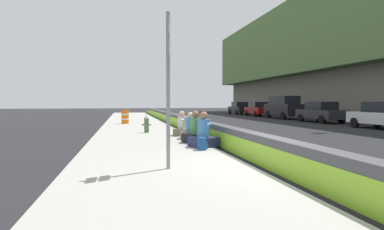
{
  "coord_description": "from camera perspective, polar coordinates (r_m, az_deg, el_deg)",
  "views": [
    {
      "loc": [
        -7.12,
        3.49,
        1.69
      ],
      "look_at": [
        5.84,
        0.69,
        1.14
      ],
      "focal_mm": 29.66,
      "sensor_mm": 36.0,
      "label": 1
    }
  ],
  "objects": [
    {
      "name": "ground_plane",
      "position": [
        8.1,
        13.81,
        -9.73
      ],
      "size": [
        160.0,
        160.0,
        0.0
      ],
      "primitive_type": "plane",
      "color": "#232326",
      "rests_on": "ground"
    },
    {
      "name": "sidewalk_strip",
      "position": [
        7.35,
        -5.42,
        -10.38
      ],
      "size": [
        80.0,
        4.4,
        0.14
      ],
      "primitive_type": "cube",
      "color": "#A8A59E",
      "rests_on": "ground_plane"
    },
    {
      "name": "jersey_barrier",
      "position": [
        8.02,
        13.82,
        -6.77
      ],
      "size": [
        76.0,
        0.45,
        0.85
      ],
      "color": "#47474C",
      "rests_on": "ground_plane"
    },
    {
      "name": "route_sign_post",
      "position": [
        7.34,
        -4.28,
        6.44
      ],
      "size": [
        0.44,
        0.09,
        3.6
      ],
      "color": "gray",
      "rests_on": "sidewalk_strip"
    },
    {
      "name": "fire_hydrant",
      "position": [
        16.2,
        -8.18,
        -1.56
      ],
      "size": [
        0.26,
        0.46,
        0.88
      ],
      "color": "#47663D",
      "rests_on": "sidewalk_strip"
    },
    {
      "name": "seated_person_foreground",
      "position": [
        10.99,
        2.13,
        -3.74
      ],
      "size": [
        0.99,
        1.07,
        1.22
      ],
      "color": "#23284C",
      "rests_on": "sidewalk_strip"
    },
    {
      "name": "seated_person_middle",
      "position": [
        12.14,
        0.64,
        -3.17
      ],
      "size": [
        0.94,
        1.03,
        1.21
      ],
      "color": "black",
      "rests_on": "sidewalk_strip"
    },
    {
      "name": "seated_person_rear",
      "position": [
        13.36,
        -0.29,
        -2.78
      ],
      "size": [
        0.73,
        0.85,
        1.12
      ],
      "color": "#706651",
      "rests_on": "sidewalk_strip"
    },
    {
      "name": "seated_person_far",
      "position": [
        14.65,
        -1.81,
        -2.32
      ],
      "size": [
        0.75,
        0.86,
        1.13
      ],
      "color": "#706651",
      "rests_on": "sidewalk_strip"
    },
    {
      "name": "backpack",
      "position": [
        10.28,
        1.84,
        -5.21
      ],
      "size": [
        0.32,
        0.28,
        0.4
      ],
      "color": "navy",
      "rests_on": "sidewalk_strip"
    },
    {
      "name": "construction_barrel",
      "position": [
        23.19,
        -11.92,
        -0.34
      ],
      "size": [
        0.54,
        0.54,
        0.95
      ],
      "color": "orange",
      "rests_on": "sidewalk_strip"
    },
    {
      "name": "parked_car_third",
      "position": [
        22.88,
        31.26,
        -0.05
      ],
      "size": [
        4.5,
        1.95,
        1.71
      ],
      "color": "silver",
      "rests_on": "ground_plane"
    },
    {
      "name": "parked_car_fourth",
      "position": [
        28.06,
        22.11,
        0.5
      ],
      "size": [
        4.54,
        2.02,
        1.71
      ],
      "color": "#28282D",
      "rests_on": "ground_plane"
    },
    {
      "name": "parked_car_midline",
      "position": [
        33.1,
        16.17,
        1.39
      ],
      "size": [
        4.85,
        2.18,
        2.28
      ],
      "color": "black",
      "rests_on": "ground_plane"
    },
    {
      "name": "parked_car_far",
      "position": [
        38.81,
        11.76,
        1.09
      ],
      "size": [
        4.55,
        2.05,
        1.71
      ],
      "color": "maroon",
      "rests_on": "ground_plane"
    },
    {
      "name": "parked_car_farther",
      "position": [
        43.93,
        8.52,
        1.25
      ],
      "size": [
        4.52,
        1.98,
        1.71
      ],
      "color": "black",
      "rests_on": "ground_plane"
    }
  ]
}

